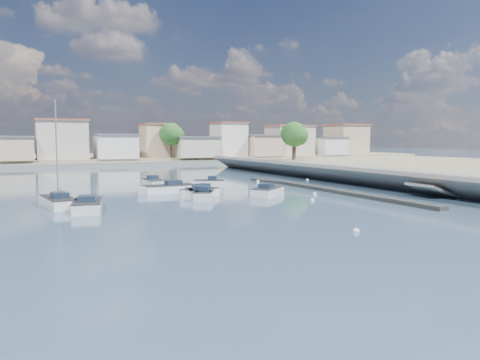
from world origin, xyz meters
The scene contains 17 objects.
ground centered at (0.00, 40.00, 0.00)m, with size 400.00×400.00×0.00m, color #2A4155.
seawall_walkway centered at (18.50, 13.00, 0.90)m, with size 5.00×90.00×1.80m, color slate.
breakwater centered at (6.90, 12.69, 0.17)m, with size 2.00×31.02×0.35m.
far_shore_land centered at (0.00, 92.00, 0.70)m, with size 160.00×40.00×1.40m, color gray.
far_shore_quay centered at (0.00, 71.00, 0.40)m, with size 160.00×2.50×0.80m, color slate.
far_town centered at (10.71, 76.92, 4.93)m, with size 113.01×12.80×8.35m.
shore_trees centered at (8.34, 68.11, 6.22)m, with size 74.56×38.32×7.92m.
motorboat_a centered at (-7.58, 12.93, 0.38)m, with size 2.50×5.26×1.48m.
motorboat_b centered at (-7.33, 11.66, 0.38)m, with size 3.13×4.11×1.48m.
motorboat_c centered at (-9.13, 18.31, 0.38)m, with size 6.01×2.50×1.48m.
motorboat_d centered at (-7.36, 13.35, 0.38)m, with size 4.36×3.15×1.48m.
motorboat_e centered at (-18.10, 9.06, 0.38)m, with size 2.89×5.83×1.48m.
motorboat_f centered at (-2.98, 22.20, 0.38)m, with size 3.87×2.64×1.48m.
motorboat_g centered at (-8.56, 25.23, 0.38)m, with size 2.04×5.26×1.48m.
motorboat_h centered at (-0.57, 11.70, 0.38)m, with size 4.77×4.51×1.48m.
sailboat centered at (-20.08, 12.33, 0.42)m, with size 2.72×6.33×9.00m.
mooring_buoys centered at (3.66, 13.72, 0.05)m, with size 17.30×32.76×0.41m.
Camera 1 is at (-22.56, -28.91, 5.58)m, focal length 35.00 mm.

